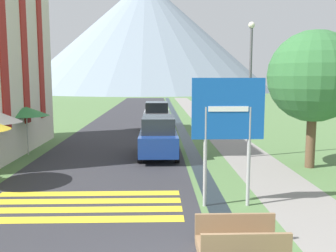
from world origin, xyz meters
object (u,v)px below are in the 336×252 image
object	(u,v)px
road_sign	(228,121)
person_seated_near	(3,147)
tree_by_path	(314,77)
parked_car_far	(157,115)
cafe_chair_far_left	(3,150)
cafe_umbrella_rear_green	(26,111)
footbridge	(240,243)
parked_car_near	(158,137)
streetlamp	(250,79)

from	to	relation	value
road_sign	person_seated_near	size ratio (longest dim) A/B	2.72
tree_by_path	person_seated_near	bearing A→B (deg)	175.58
parked_car_far	cafe_chair_far_left	xyz separation A→B (m)	(-6.37, -10.88, -0.40)
cafe_umbrella_rear_green	tree_by_path	world-z (taller)	tree_by_path
footbridge	parked_car_near	size ratio (longest dim) A/B	0.42
footbridge	streetlamp	world-z (taller)	streetlamp
streetlamp	tree_by_path	distance (m)	2.81
road_sign	cafe_umbrella_rear_green	distance (m)	10.61
cafe_umbrella_rear_green	footbridge	bearing A→B (deg)	-52.84
road_sign	person_seated_near	bearing A→B (deg)	147.11
cafe_chair_far_left	cafe_umbrella_rear_green	distance (m)	2.24
parked_car_near	parked_car_far	world-z (taller)	same
parked_car_far	tree_by_path	distance (m)	13.75
footbridge	cafe_umbrella_rear_green	size ratio (longest dim) A/B	0.77
cafe_chair_far_left	cafe_umbrella_rear_green	bearing A→B (deg)	69.97
parked_car_near	parked_car_far	size ratio (longest dim) A/B	1.00
cafe_umbrella_rear_green	tree_by_path	size ratio (longest dim) A/B	0.42
cafe_chair_far_left	tree_by_path	bearing A→B (deg)	-9.19
person_seated_near	cafe_chair_far_left	bearing A→B (deg)	113.48
footbridge	tree_by_path	world-z (taller)	tree_by_path
person_seated_near	streetlamp	world-z (taller)	streetlamp
road_sign	cafe_umbrella_rear_green	bearing A→B (deg)	137.53
cafe_umbrella_rear_green	person_seated_near	world-z (taller)	cafe_umbrella_rear_green
parked_car_far	streetlamp	size ratio (longest dim) A/B	0.69
person_seated_near	tree_by_path	distance (m)	12.65
parked_car_far	road_sign	bearing A→B (deg)	-83.30
tree_by_path	footbridge	bearing A→B (deg)	-121.15
road_sign	parked_car_near	distance (m)	6.91
cafe_umbrella_rear_green	streetlamp	xyz separation A→B (m)	(9.98, -0.79, 1.44)
footbridge	parked_car_far	bearing A→B (deg)	94.99
parked_car_far	person_seated_near	distance (m)	12.77
parked_car_near	cafe_umbrella_rear_green	world-z (taller)	cafe_umbrella_rear_green
parked_car_near	person_seated_near	size ratio (longest dim) A/B	3.14
cafe_umbrella_rear_green	streetlamp	world-z (taller)	streetlamp
footbridge	tree_by_path	bearing A→B (deg)	58.85
cafe_chair_far_left	person_seated_near	size ratio (longest dim) A/B	0.66
footbridge	person_seated_near	size ratio (longest dim) A/B	1.32
footbridge	cafe_umbrella_rear_green	xyz separation A→B (m)	(-7.58, 10.00, 1.76)
streetlamp	cafe_umbrella_rear_green	bearing A→B (deg)	175.49
cafe_chair_far_left	tree_by_path	world-z (taller)	tree_by_path
parked_car_near	cafe_chair_far_left	distance (m)	6.54
parked_car_far	parked_car_near	bearing A→B (deg)	-89.52
parked_car_near	person_seated_near	xyz separation A→B (m)	(-6.35, -1.20, -0.20)
parked_car_far	person_seated_near	xyz separation A→B (m)	(-6.27, -11.12, -0.20)
footbridge	tree_by_path	distance (m)	9.03
cafe_umbrella_rear_green	person_seated_near	bearing A→B (deg)	-101.24
road_sign	person_seated_near	world-z (taller)	road_sign
parked_car_near	tree_by_path	xyz separation A→B (m)	(5.94, -2.15, 2.64)
cafe_chair_far_left	streetlamp	bearing A→B (deg)	0.86
parked_car_far	streetlamp	xyz separation A→B (m)	(4.08, -10.05, 2.52)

